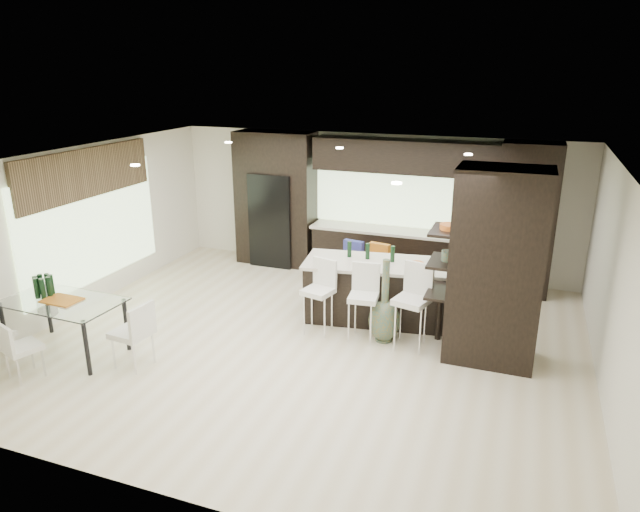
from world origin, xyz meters
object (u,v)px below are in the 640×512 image
at_px(bench, 367,280).
at_px(chair_near, 23,352).
at_px(stool_left, 318,304).
at_px(stool_mid, 363,311).
at_px(floor_vase, 385,301).
at_px(chair_end, 132,337).
at_px(dining_table, 66,327).
at_px(stool_right, 411,316).
at_px(kitchen_island, 377,291).

xyz_separation_m(bench, chair_near, (-3.42, -4.38, 0.11)).
height_order(stool_left, bench, stool_left).
bearing_deg(stool_mid, floor_vase, 7.96).
bearing_deg(stool_mid, chair_end, -152.14).
bearing_deg(bench, floor_vase, -54.87).
bearing_deg(dining_table, stool_right, 23.92).
bearing_deg(dining_table, chair_near, -87.93).
distance_m(stool_left, bench, 1.81).
xyz_separation_m(stool_right, dining_table, (-4.57, -1.83, -0.11)).
bearing_deg(stool_mid, stool_right, -7.77).
bearing_deg(chair_near, floor_vase, 51.78).
distance_m(floor_vase, chair_near, 4.95).
bearing_deg(chair_end, bench, -26.43).
height_order(stool_right, dining_table, stool_right).
relative_size(kitchen_island, dining_table, 1.40).
height_order(stool_left, dining_table, stool_left).
relative_size(chair_near, chair_end, 0.88).
relative_size(stool_mid, bench, 0.67).
xyz_separation_m(stool_mid, chair_near, (-3.85, -2.60, -0.09)).
distance_m(kitchen_island, floor_vase, 0.81).
xyz_separation_m(stool_left, bench, (0.28, 1.78, -0.20)).
distance_m(stool_right, floor_vase, 0.44).
height_order(stool_right, bench, stool_right).
height_order(kitchen_island, dining_table, kitchen_island).
relative_size(bench, dining_table, 0.85).
distance_m(stool_mid, dining_table, 4.28).
xyz_separation_m(bench, chair_end, (-2.28, -3.63, 0.16)).
distance_m(kitchen_island, chair_near, 5.15).
bearing_deg(dining_table, stool_left, 32.59).
xyz_separation_m(floor_vase, chair_near, (-4.16, -2.68, -0.26)).
bearing_deg(stool_right, floor_vase, -178.47).
distance_m(bench, chair_near, 5.56).
bearing_deg(chair_near, stool_left, 58.66).
xyz_separation_m(stool_left, floor_vase, (1.02, 0.08, 0.17)).
height_order(kitchen_island, bench, kitchen_island).
bearing_deg(floor_vase, stool_mid, -165.62).
bearing_deg(stool_right, stool_mid, -166.66).
relative_size(stool_mid, chair_near, 1.24).
bearing_deg(chair_end, stool_mid, -50.10).
height_order(stool_right, floor_vase, floor_vase).
xyz_separation_m(stool_mid, chair_end, (-2.71, -1.85, -0.04)).
bearing_deg(chair_end, chair_near, 128.93).
bearing_deg(chair_end, stool_right, -56.25).
bearing_deg(dining_table, bench, 48.82).
height_order(stool_left, stool_right, stool_right).
bearing_deg(kitchen_island, stool_mid, -98.40).
height_order(kitchen_island, floor_vase, floor_vase).
xyz_separation_m(stool_left, chair_end, (-2.00, -1.85, -0.03)).
bearing_deg(kitchen_island, floor_vase, -75.62).
distance_m(kitchen_island, stool_left, 1.08).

